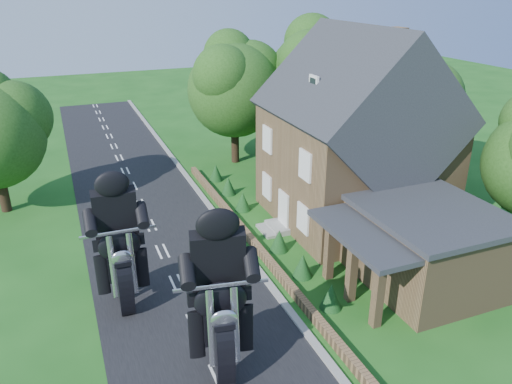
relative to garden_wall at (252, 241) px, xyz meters
name	(u,v)px	position (x,y,z in m)	size (l,w,h in m)	color
ground	(196,324)	(-4.30, -5.00, -0.20)	(120.00, 120.00, 0.00)	#184F16
road	(196,324)	(-4.30, -5.00, -0.19)	(7.00, 80.00, 0.02)	black
kerb	(283,302)	(-0.65, -5.00, -0.14)	(0.30, 80.00, 0.12)	gray
garden_wall	(252,241)	(0.00, 0.00, 0.00)	(0.30, 22.00, 0.40)	olive
house	(355,142)	(6.19, 1.00, 4.14)	(9.54, 8.64, 10.24)	olive
annex	(425,246)	(5.57, -5.80, 1.57)	(7.05, 5.94, 3.44)	olive
tree_house_right	(420,105)	(12.35, 3.62, 4.99)	(6.51, 6.00, 8.40)	black
tree_behind_house	(324,71)	(9.88, 11.14, 6.03)	(7.81, 7.20, 10.08)	black
tree_behind_left	(239,82)	(3.86, 12.13, 5.53)	(6.94, 6.40, 9.16)	black
shrub_a	(331,296)	(1.00, -6.00, 0.35)	(0.90, 0.90, 1.10)	#123915
shrub_b	(303,266)	(1.00, -3.50, 0.35)	(0.90, 0.90, 1.10)	#123915
shrub_c	(279,240)	(1.00, -1.00, 0.35)	(0.90, 0.90, 1.10)	#123915
shrub_d	(243,201)	(1.00, 4.00, 0.35)	(0.90, 0.90, 1.10)	#123915
shrub_e	(228,186)	(1.00, 6.50, 0.35)	(0.90, 0.90, 1.10)	#123915
shrub_f	(216,172)	(1.00, 9.00, 0.35)	(0.90, 0.90, 1.10)	#123915
motorcycle_lead	(221,347)	(-4.13, -7.61, 0.71)	(0.49, 1.95, 1.82)	black
motorcycle_follow	(124,285)	(-6.57, -2.63, 0.67)	(0.47, 1.87, 1.74)	black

